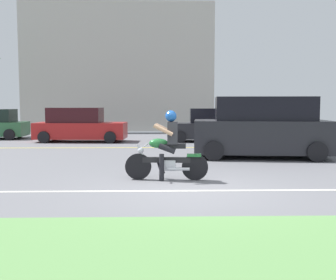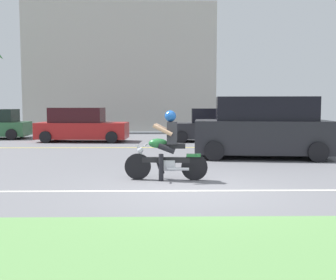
{
  "view_description": "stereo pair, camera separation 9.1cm",
  "coord_description": "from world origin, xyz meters",
  "px_view_note": "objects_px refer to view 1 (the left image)",
  "views": [
    {
      "loc": [
        -0.73,
        -8.36,
        1.78
      ],
      "look_at": [
        -0.44,
        2.66,
        0.83
      ],
      "focal_mm": 43.53,
      "sensor_mm": 36.0,
      "label": 1
    },
    {
      "loc": [
        -0.63,
        -8.36,
        1.78
      ],
      "look_at": [
        -0.44,
        2.66,
        0.83
      ],
      "focal_mm": 43.53,
      "sensor_mm": 36.0,
      "label": 2
    }
  ],
  "objects_px": {
    "parked_car_1": "(79,126)",
    "parked_car_2": "(209,126)",
    "suv_nearby": "(262,128)",
    "motorcyclist": "(167,151)"
  },
  "relations": [
    {
      "from": "motorcyclist",
      "to": "suv_nearby",
      "type": "bearing_deg",
      "value": 50.94
    },
    {
      "from": "suv_nearby",
      "to": "parked_car_2",
      "type": "bearing_deg",
      "value": 99.6
    },
    {
      "from": "motorcyclist",
      "to": "parked_car_1",
      "type": "relative_size",
      "value": 0.45
    },
    {
      "from": "motorcyclist",
      "to": "parked_car_2",
      "type": "distance_m",
      "value": 10.47
    },
    {
      "from": "motorcyclist",
      "to": "parked_car_1",
      "type": "xyz_separation_m",
      "value": [
        -4.03,
        10.27,
        0.07
      ]
    },
    {
      "from": "parked_car_1",
      "to": "parked_car_2",
      "type": "distance_m",
      "value": 6.3
    },
    {
      "from": "motorcyclist",
      "to": "parked_car_2",
      "type": "height_order",
      "value": "motorcyclist"
    },
    {
      "from": "parked_car_2",
      "to": "parked_car_1",
      "type": "bearing_deg",
      "value": 179.55
    },
    {
      "from": "parked_car_2",
      "to": "suv_nearby",
      "type": "bearing_deg",
      "value": -80.4
    },
    {
      "from": "motorcyclist",
      "to": "parked_car_1",
      "type": "distance_m",
      "value": 11.03
    }
  ]
}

